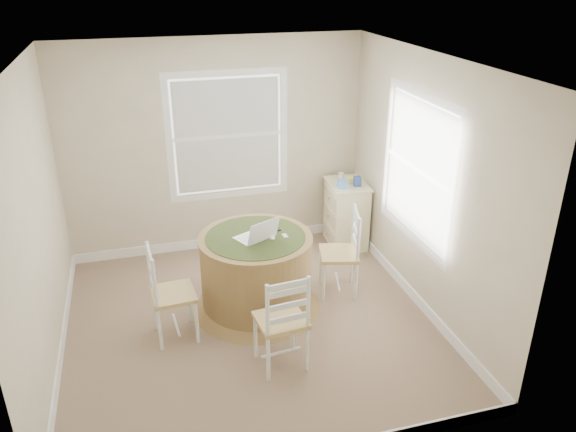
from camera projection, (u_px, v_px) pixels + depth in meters
name	position (u px, v px, depth m)	size (l,w,h in m)	color
room	(260.00, 198.00, 5.32)	(3.64, 3.64, 2.64)	#846B54
round_table	(256.00, 270.00, 5.77)	(1.33, 1.33, 0.83)	olive
chair_left	(173.00, 294.00, 5.31)	(0.42, 0.40, 0.95)	white
chair_near	(281.00, 320.00, 4.93)	(0.42, 0.40, 0.95)	white
chair_right	(339.00, 253.00, 6.04)	(0.42, 0.40, 0.95)	white
laptop	(257.00, 235.00, 5.57)	(0.46, 0.44, 0.25)	white
mouse	(272.00, 237.00, 5.58)	(0.07, 0.11, 0.04)	white
phone	(285.00, 236.00, 5.63)	(0.04, 0.09, 0.02)	#B7BABF
keys	(277.00, 230.00, 5.74)	(0.06, 0.05, 0.03)	black
corner_chest	(346.00, 214.00, 7.12)	(0.52, 0.66, 0.84)	#F4F0B7
tissue_box	(342.00, 184.00, 6.78)	(0.12, 0.12, 0.10)	#5D90D5
box_yellow	(354.00, 180.00, 6.97)	(0.15, 0.10, 0.06)	#E7EE54
box_blue	(358.00, 182.00, 6.83)	(0.08, 0.08, 0.12)	#304591
cup_cream	(340.00, 176.00, 7.05)	(0.07, 0.07, 0.09)	beige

